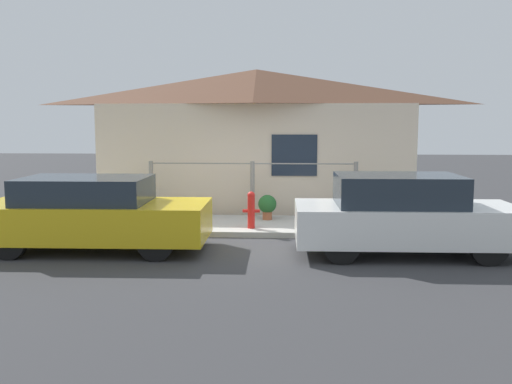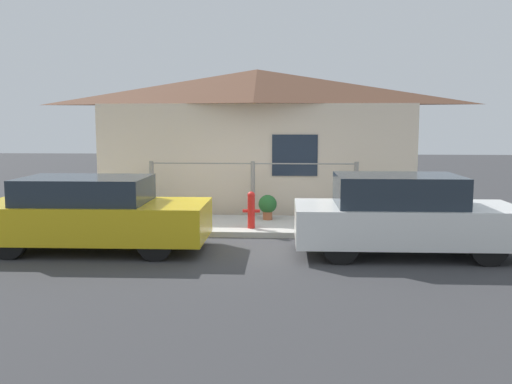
{
  "view_description": "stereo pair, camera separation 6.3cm",
  "coord_description": "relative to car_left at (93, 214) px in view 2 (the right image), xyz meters",
  "views": [
    {
      "loc": [
        0.83,
        -11.26,
        2.33
      ],
      "look_at": [
        0.18,
        0.3,
        0.9
      ],
      "focal_mm": 40.0,
      "sensor_mm": 36.0,
      "label": 1
    },
    {
      "loc": [
        0.9,
        -11.26,
        2.33
      ],
      "look_at": [
        0.18,
        0.3,
        0.9
      ],
      "focal_mm": 40.0,
      "sensor_mm": 36.0,
      "label": 2
    }
  ],
  "objects": [
    {
      "name": "potted_plant_by_fence",
      "position": [
        -0.1,
        3.13,
        -0.26
      ],
      "size": [
        0.44,
        0.44,
        0.56
      ],
      "color": "#9E5638",
      "rests_on": "sidewalk"
    },
    {
      "name": "house",
      "position": [
        2.69,
        4.79,
        2.29
      ],
      "size": [
        8.24,
        2.23,
        3.67
      ],
      "color": "beige",
      "rests_on": "ground_plane"
    },
    {
      "name": "ground_plane",
      "position": [
        2.69,
        1.27,
        -0.68
      ],
      "size": [
        60.0,
        60.0,
        0.0
      ],
      "primitive_type": "plane",
      "color": "#38383A"
    },
    {
      "name": "potted_plant_corner",
      "position": [
        5.82,
        3.06,
        -0.24
      ],
      "size": [
        0.44,
        0.44,
        0.57
      ],
      "color": "brown",
      "rests_on": "sidewalk"
    },
    {
      "name": "sidewalk",
      "position": [
        2.69,
        2.33,
        -0.62
      ],
      "size": [
        24.0,
        2.12,
        0.12
      ],
      "color": "#B2AFA8",
      "rests_on": "ground_plane"
    },
    {
      "name": "fence",
      "position": [
        2.69,
        3.24,
        0.15
      ],
      "size": [
        4.9,
        0.1,
        1.29
      ],
      "color": "gray",
      "rests_on": "sidewalk"
    },
    {
      "name": "potted_plant_near_hydrant",
      "position": [
        3.06,
        2.8,
        -0.23
      ],
      "size": [
        0.42,
        0.42,
        0.57
      ],
      "color": "#9E5638",
      "rests_on": "sidewalk"
    },
    {
      "name": "car_right",
      "position": [
        5.55,
        0.0,
        0.03
      ],
      "size": [
        3.88,
        1.72,
        1.41
      ],
      "rotation": [
        0.0,
        0.0,
        0.01
      ],
      "color": "white",
      "rests_on": "ground_plane"
    },
    {
      "name": "car_left",
      "position": [
        0.0,
        0.0,
        0.0
      ],
      "size": [
        4.09,
        1.76,
        1.34
      ],
      "rotation": [
        0.0,
        0.0,
        0.02
      ],
      "color": "gold",
      "rests_on": "ground_plane"
    },
    {
      "name": "fire_hydrant",
      "position": [
        2.76,
        1.73,
        -0.15
      ],
      "size": [
        0.36,
        0.16,
        0.77
      ],
      "color": "red",
      "rests_on": "sidewalk"
    }
  ]
}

